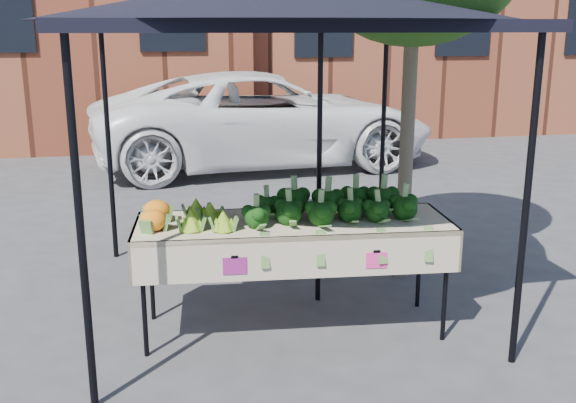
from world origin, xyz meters
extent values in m
plane|color=#363639|center=(0.00, 0.00, 0.00)|extent=(90.00, 90.00, 0.00)
cube|color=tan|center=(0.09, -0.02, 0.45)|extent=(2.46, 1.00, 0.90)
cube|color=#F22D8C|center=(-0.38, -0.42, 0.70)|extent=(0.17, 0.01, 0.12)
cube|color=#EE2D89|center=(0.65, -0.42, 0.70)|extent=(0.17, 0.01, 0.12)
ellipsoid|color=black|center=(0.36, 0.01, 1.03)|extent=(1.38, 0.58, 0.27)
ellipsoid|color=#78B326|center=(-0.58, 0.02, 1.00)|extent=(0.44, 0.58, 0.21)
ellipsoid|color=orange|center=(-0.95, 0.05, 0.99)|extent=(0.24, 0.44, 0.19)
camera|label=1|loc=(-0.92, -4.78, 2.33)|focal=41.40mm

